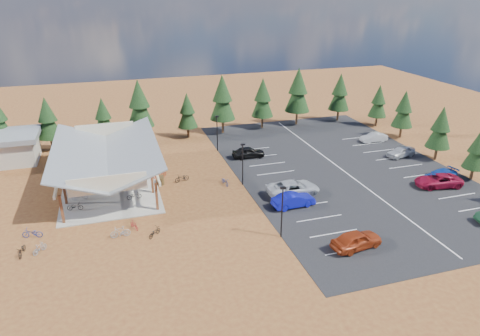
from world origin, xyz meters
TOP-DOWN VIEW (x-y plane):
  - ground at (0.00, 0.00)m, footprint 140.00×140.00m
  - asphalt_lot at (18.50, 3.00)m, footprint 27.00×44.00m
  - concrete_pad at (-10.00, 7.00)m, footprint 10.60×18.60m
  - bike_pavilion at (-10.00, 7.00)m, footprint 11.65×19.40m
  - lamp_post_0 at (5.00, -10.00)m, footprint 0.50×0.25m
  - lamp_post_1 at (5.00, 2.00)m, footprint 0.50×0.25m
  - lamp_post_2 at (5.00, 14.00)m, footprint 0.50×0.25m
  - trash_bin_0 at (-4.15, 4.82)m, footprint 0.60×0.60m
  - trash_bin_1 at (-4.10, 5.34)m, footprint 0.60×0.60m
  - pine_1 at (-17.54, 21.22)m, footprint 3.32×3.32m
  - pine_2 at (-10.13, 21.59)m, footprint 3.01×3.01m
  - pine_3 at (-4.84, 21.82)m, footprint 3.99×3.99m
  - pine_4 at (2.15, 21.06)m, footprint 3.01×3.01m
  - pine_5 at (7.86, 21.71)m, footprint 4.00×4.00m
  - pine_6 at (14.77, 22.32)m, footprint 3.56×3.56m
  - pine_7 at (21.05, 22.50)m, footprint 4.12×4.12m
  - pine_8 at (28.83, 22.39)m, footprint 3.54×3.54m
  - pine_10 at (32.02, -4.69)m, footprint 2.70×2.70m
  - pine_11 at (32.37, 2.02)m, footprint 3.17×3.17m
  - pine_12 at (33.62, 11.36)m, footprint 3.17×3.17m
  - pine_13 at (33.42, 17.64)m, footprint 2.99×2.99m
  - bike_0 at (-13.62, 0.97)m, footprint 1.70×0.82m
  - bike_1 at (-13.22, 3.33)m, footprint 1.72×0.54m
  - bike_2 at (-13.61, 7.20)m, footprint 1.92×0.99m
  - bike_3 at (-11.33, 11.68)m, footprint 1.87×0.57m
  - bike_4 at (-7.55, 1.75)m, footprint 1.64×0.70m
  - bike_5 at (-7.86, 3.79)m, footprint 1.57×0.83m
  - bike_6 at (-7.86, 9.36)m, footprint 1.64×0.62m
  - bike_7 at (-8.97, 12.63)m, footprint 1.62×0.91m
  - bike_8 at (-17.67, -6.11)m, footprint 0.85×1.85m
  - bike_9 at (-16.26, -6.21)m, footprint 1.32×1.47m
  - bike_10 at (-17.19, -3.36)m, footprint 1.96×1.08m
  - bike_11 at (-8.03, -4.56)m, footprint 1.00×1.53m
  - bike_12 at (-6.29, -6.43)m, footprint 1.57×1.60m
  - bike_13 at (-9.35, -5.69)m, footprint 1.88×0.62m
  - bike_14 at (3.00, 2.56)m, footprint 0.89×1.80m
  - bike_15 at (-4.13, 6.81)m, footprint 1.86×1.15m
  - bike_16 at (-1.69, 4.97)m, footprint 1.95×1.20m
  - car_0 at (10.69, -13.73)m, footprint 5.04×2.65m
  - car_1 at (8.49, -4.88)m, footprint 4.75×1.97m
  - car_2 at (9.59, -2.32)m, footprint 5.95×2.74m
  - car_4 at (8.36, 10.06)m, footprint 4.49×1.97m
  - car_6 at (26.64, -5.26)m, footprint 5.69×3.35m
  - car_7 at (28.03, -3.94)m, footprint 4.78×2.49m
  - car_8 at (28.51, 4.22)m, footprint 4.51×2.54m
  - car_9 at (28.44, 10.68)m, footprint 4.09×1.45m

SIDE VIEW (x-z plane):
  - ground at x=0.00m, z-range 0.00..0.00m
  - asphalt_lot at x=18.50m, z-range 0.00..0.04m
  - concrete_pad at x=-10.00m, z-range 0.00..0.10m
  - bike_12 at x=-6.29m, z-range 0.00..0.87m
  - bike_11 at x=-8.03m, z-range 0.00..0.90m
  - trash_bin_0 at x=-4.15m, z-range 0.00..0.90m
  - trash_bin_1 at x=-4.10m, z-range 0.00..0.90m
  - bike_14 at x=3.00m, z-range 0.00..0.91m
  - bike_9 at x=-16.26m, z-range 0.00..0.93m
  - bike_8 at x=-17.67m, z-range 0.00..0.94m
  - bike_16 at x=-1.69m, z-range 0.00..0.97m
  - bike_10 at x=-17.19m, z-range 0.00..0.98m
  - bike_4 at x=-7.55m, z-range 0.10..0.94m
  - bike_6 at x=-7.86m, z-range 0.10..0.95m
  - bike_0 at x=-13.62m, z-range 0.10..0.96m
  - bike_15 at x=-4.13m, z-range 0.00..1.08m
  - bike_5 at x=-7.86m, z-range 0.10..1.01m
  - bike_13 at x=-9.35m, z-range 0.00..1.12m
  - bike_7 at x=-8.97m, z-range 0.10..1.04m
  - bike_2 at x=-13.61m, z-range 0.10..1.06m
  - bike_1 at x=-13.22m, z-range 0.10..1.12m
  - bike_3 at x=-11.33m, z-range 0.10..1.22m
  - car_7 at x=28.03m, z-range 0.04..1.36m
  - car_9 at x=28.44m, z-range 0.04..1.39m
  - car_8 at x=28.51m, z-range 0.04..1.49m
  - car_6 at x=26.64m, z-range 0.04..1.52m
  - car_4 at x=8.36m, z-range 0.04..1.55m
  - car_1 at x=8.49m, z-range 0.04..1.57m
  - car_0 at x=10.69m, z-range 0.04..1.68m
  - car_2 at x=9.59m, z-range 0.04..1.69m
  - lamp_post_0 at x=5.00m, z-range 0.41..5.55m
  - lamp_post_1 at x=5.00m, z-range 0.41..5.55m
  - lamp_post_2 at x=5.00m, z-range 0.41..5.55m
  - bike_pavilion at x=-10.00m, z-range 1.34..6.31m
  - pine_10 at x=32.02m, z-range 0.69..6.97m
  - pine_13 at x=33.42m, z-range 0.77..7.73m
  - pine_4 at x=2.15m, z-range 0.77..7.78m
  - pine_2 at x=-10.13m, z-range 0.77..7.80m
  - pine_12 at x=33.62m, z-range 0.81..8.19m
  - pine_11 at x=32.37m, z-range 0.81..8.20m
  - pine_1 at x=-17.54m, z-range 0.85..8.58m
  - pine_8 at x=28.83m, z-range 0.91..9.16m
  - pine_6 at x=14.77m, z-range 0.92..9.21m
  - pine_3 at x=-4.84m, z-range 1.03..10.31m
  - pine_5 at x=7.86m, z-range 1.03..10.35m
  - pine_7 at x=21.05m, z-range 1.07..10.67m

